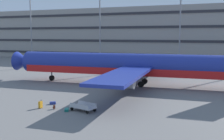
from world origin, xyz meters
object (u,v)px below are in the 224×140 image
at_px(suitcase_teal, 40,105).
at_px(backpack_purple, 54,107).
at_px(suitcase_black, 67,110).
at_px(suitcase_navy, 53,103).
at_px(baggage_cart, 83,107).
at_px(airliner, 136,66).

distance_m(suitcase_teal, backpack_purple, 1.55).
relative_size(suitcase_black, suitcase_navy, 1.13).
xyz_separation_m(suitcase_navy, suitcase_teal, (-0.22, -1.95, 0.26)).
xyz_separation_m(suitcase_teal, backpack_purple, (1.53, 0.20, -0.17)).
distance_m(suitcase_teal, baggage_cart, 4.72).
bearing_deg(suitcase_black, suitcase_teal, -179.02).
xyz_separation_m(airliner, suitcase_teal, (-5.49, -16.76, -2.60)).
xyz_separation_m(backpack_purple, baggage_cart, (3.14, 0.49, 0.20)).
bearing_deg(suitcase_teal, suitcase_black, 0.98).
height_order(airliner, suitcase_navy, airliner).
relative_size(suitcase_teal, backpack_purple, 1.74).
distance_m(airliner, baggage_cart, 16.29).
bearing_deg(backpack_purple, airliner, 76.57).
bearing_deg(suitcase_black, suitcase_navy, 146.97).
distance_m(suitcase_navy, baggage_cart, 4.63).
bearing_deg(airliner, baggage_cart, -92.90).
height_order(suitcase_navy, baggage_cart, baggage_cart).
height_order(suitcase_black, suitcase_teal, suitcase_teal).
height_order(suitcase_teal, baggage_cart, suitcase_teal).
relative_size(suitcase_black, baggage_cart, 0.26).
distance_m(backpack_purple, baggage_cart, 3.19).
distance_m(suitcase_black, suitcase_navy, 3.47).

